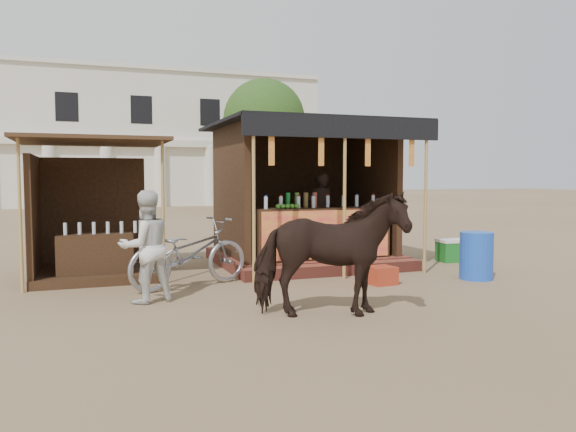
# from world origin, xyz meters

# --- Properties ---
(ground) EXTENTS (120.00, 120.00, 0.00)m
(ground) POSITION_xyz_m (0.00, 0.00, 0.00)
(ground) COLOR #846B4C
(ground) RESTS_ON ground
(main_stall) EXTENTS (3.60, 3.61, 2.78)m
(main_stall) POSITION_xyz_m (1.02, 3.36, 1.02)
(main_stall) COLOR brown
(main_stall) RESTS_ON ground
(secondary_stall) EXTENTS (2.40, 2.40, 2.38)m
(secondary_stall) POSITION_xyz_m (-3.17, 3.24, 0.85)
(secondary_stall) COLOR #3B2515
(secondary_stall) RESTS_ON ground
(cow) EXTENTS (2.02, 1.31, 1.57)m
(cow) POSITION_xyz_m (-0.31, -0.76, 0.79)
(cow) COLOR black
(cow) RESTS_ON ground
(motorbike) EXTENTS (2.19, 1.39, 1.09)m
(motorbike) POSITION_xyz_m (-1.60, 1.74, 0.54)
(motorbike) COLOR #97979F
(motorbike) RESTS_ON ground
(bystander) EXTENTS (0.89, 0.78, 1.56)m
(bystander) POSITION_xyz_m (-2.36, 0.87, 0.78)
(bystander) COLOR silver
(bystander) RESTS_ON ground
(blue_barrel) EXTENTS (0.59, 0.59, 0.81)m
(blue_barrel) POSITION_xyz_m (3.12, 0.78, 0.40)
(blue_barrel) COLOR blue
(blue_barrel) RESTS_ON ground
(red_crate) EXTENTS (0.45, 0.43, 0.29)m
(red_crate) POSITION_xyz_m (1.37, 0.92, 0.15)
(red_crate) COLOR #A0301A
(red_crate) RESTS_ON ground
(cooler) EXTENTS (0.68, 0.49, 0.46)m
(cooler) POSITION_xyz_m (4.00, 2.60, 0.23)
(cooler) COLOR #176B20
(cooler) RESTS_ON ground
(background_building) EXTENTS (26.00, 7.45, 8.18)m
(background_building) POSITION_xyz_m (-2.00, 29.94, 3.98)
(background_building) COLOR silver
(background_building) RESTS_ON ground
(tree) EXTENTS (4.50, 4.40, 7.00)m
(tree) POSITION_xyz_m (5.81, 22.14, 4.63)
(tree) COLOR #382314
(tree) RESTS_ON ground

